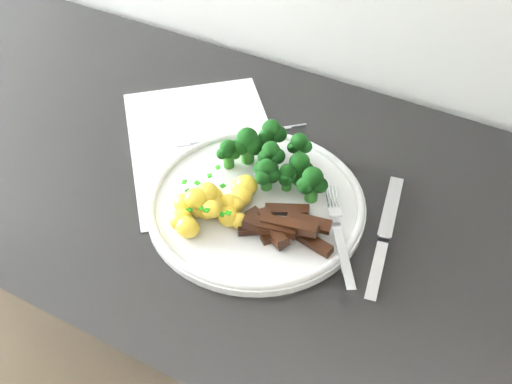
{
  "coord_description": "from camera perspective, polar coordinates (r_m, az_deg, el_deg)",
  "views": [
    {
      "loc": [
        0.22,
        1.13,
        1.52
      ],
      "look_at": [
        -0.06,
        1.65,
        0.94
      ],
      "focal_mm": 42.7,
      "sensor_mm": 36.0,
      "label": 1
    }
  ],
  "objects": [
    {
      "name": "fork",
      "position": [
        0.79,
        7.89,
        -4.41
      ],
      "size": [
        0.1,
        0.16,
        0.02
      ],
      "color": "silver",
      "rests_on": "plate"
    },
    {
      "name": "potatoes",
      "position": [
        0.82,
        -3.98,
        -1.04
      ],
      "size": [
        0.11,
        0.13,
        0.04
      ],
      "color": "yellow",
      "rests_on": "plate"
    },
    {
      "name": "counter",
      "position": [
        1.21,
        4.19,
        -16.98
      ],
      "size": [
        2.42,
        0.6,
        0.91
      ],
      "color": "black",
      "rests_on": "ground"
    },
    {
      "name": "broccoli",
      "position": [
        0.85,
        1.79,
        3.3
      ],
      "size": [
        0.17,
        0.11,
        0.06
      ],
      "color": "#22631C",
      "rests_on": "plate"
    },
    {
      "name": "beef_strips",
      "position": [
        0.79,
        2.35,
        -3.3
      ],
      "size": [
        0.13,
        0.09,
        0.03
      ],
      "color": "black",
      "rests_on": "plate"
    },
    {
      "name": "knife",
      "position": [
        0.8,
        11.65,
        -5.33
      ],
      "size": [
        0.06,
        0.22,
        0.02
      ],
      "color": "silver",
      "rests_on": "plate"
    },
    {
      "name": "plate",
      "position": [
        0.84,
        0.0,
        -1.03
      ],
      "size": [
        0.3,
        0.3,
        0.02
      ],
      "color": "white",
      "rests_on": "counter"
    },
    {
      "name": "recipe_paper",
      "position": [
        0.94,
        -4.9,
        4.4
      ],
      "size": [
        0.37,
        0.38,
        0.0
      ],
      "color": "white",
      "rests_on": "counter"
    }
  ]
}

